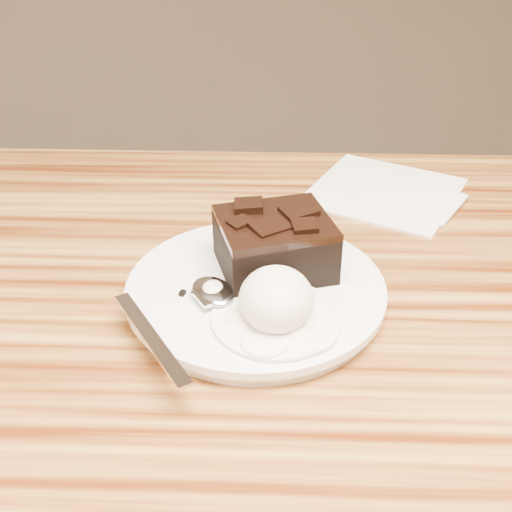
{
  "coord_description": "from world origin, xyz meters",
  "views": [
    {
      "loc": [
        -0.02,
        -0.37,
        1.08
      ],
      "look_at": [
        -0.04,
        0.09,
        0.79
      ],
      "focal_mm": 44.96,
      "sensor_mm": 36.0,
      "label": 1
    }
  ],
  "objects_px": {
    "spoon": "(213,293)",
    "plate": "(256,293)",
    "napkin": "(384,191)",
    "brownie": "(274,247)",
    "ice_cream_scoop": "(276,299)"
  },
  "relations": [
    {
      "from": "plate",
      "to": "spoon",
      "type": "relative_size",
      "value": 1.23
    },
    {
      "from": "plate",
      "to": "brownie",
      "type": "xyz_separation_m",
      "value": [
        0.02,
        0.03,
        0.03
      ]
    },
    {
      "from": "spoon",
      "to": "plate",
      "type": "bearing_deg",
      "value": -1.22
    },
    {
      "from": "brownie",
      "to": "spoon",
      "type": "bearing_deg",
      "value": -137.0
    },
    {
      "from": "spoon",
      "to": "napkin",
      "type": "height_order",
      "value": "spoon"
    },
    {
      "from": "plate",
      "to": "spoon",
      "type": "xyz_separation_m",
      "value": [
        -0.03,
        -0.02,
        0.01
      ]
    },
    {
      "from": "plate",
      "to": "ice_cream_scoop",
      "type": "xyz_separation_m",
      "value": [
        0.02,
        -0.05,
        0.03
      ]
    },
    {
      "from": "brownie",
      "to": "napkin",
      "type": "relative_size",
      "value": 0.6
    },
    {
      "from": "brownie",
      "to": "plate",
      "type": "bearing_deg",
      "value": -121.33
    },
    {
      "from": "plate",
      "to": "spoon",
      "type": "bearing_deg",
      "value": -148.5
    },
    {
      "from": "brownie",
      "to": "spoon",
      "type": "distance_m",
      "value": 0.07
    },
    {
      "from": "ice_cream_scoop",
      "to": "napkin",
      "type": "height_order",
      "value": "ice_cream_scoop"
    },
    {
      "from": "ice_cream_scoop",
      "to": "spoon",
      "type": "bearing_deg",
      "value": 151.86
    },
    {
      "from": "plate",
      "to": "ice_cream_scoop",
      "type": "relative_size",
      "value": 3.57
    },
    {
      "from": "ice_cream_scoop",
      "to": "plate",
      "type": "bearing_deg",
      "value": 109.8
    }
  ]
}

